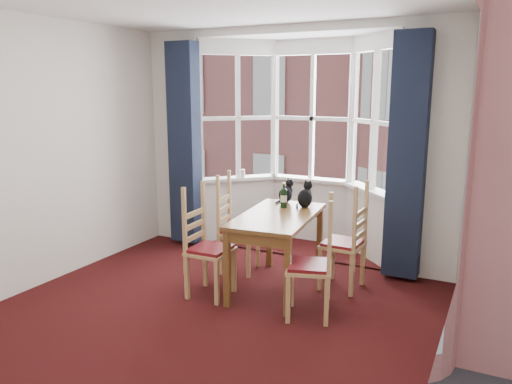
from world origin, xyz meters
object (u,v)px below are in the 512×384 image
Objects in this scene: cat_left at (286,193)px; wine_bottle at (284,197)px; chair_left_far at (231,230)px; chair_right_near at (319,268)px; chair_right_far at (351,246)px; chair_left_near at (203,250)px; cat_right at (305,197)px; candle_tall at (243,174)px; dining_table at (278,225)px.

wine_bottle is at bearing -71.83° from cat_left.
chair_left_far is at bearing -177.17° from wine_bottle.
chair_right_near is at bearing -28.20° from chair_left_far.
chair_right_far is 3.31× the size of cat_left.
chair_left_near is at bearing -125.74° from wine_bottle.
cat_right reaches higher than candle_tall.
cat_right reaches higher than dining_table.
cat_left is at bearing 27.60° from chair_left_far.
cat_right is (0.83, 0.18, 0.44)m from chair_left_far.
wine_bottle is at bearing -45.20° from candle_tall.
cat_left is at bearing 65.42° from chair_left_near.
chair_right_near is at bearing -61.14° from cat_right.
cat_right is at bearing -36.63° from candle_tall.
chair_left_far is 1.39m from chair_right_far.
candle_tall is (-1.85, 1.08, 0.46)m from chair_right_far.
candle_tall is at bearing 143.37° from cat_right.
candle_tall is at bearing 106.10° from chair_left_near.
chair_right_near reaches higher than dining_table.
cat_left is 1.01× the size of wine_bottle.
chair_left_near is at bearing -142.16° from dining_table.
wine_bottle reaches higher than cat_left.
chair_right_far is at bearing 31.33° from chair_left_near.
cat_left reaches higher than dining_table.
chair_left_near is 3.35× the size of wine_bottle.
cat_left is (-0.84, 0.23, 0.44)m from chair_right_far.
cat_left is at bearing 164.58° from chair_right_far.
chair_left_near is 1.00× the size of chair_left_far.
chair_left_near is 1.26m from cat_right.
candle_tall reaches higher than dining_table.
cat_right reaches higher than cat_left.
chair_left_near is 1.21m from cat_left.
cat_left is (0.55, 0.29, 0.44)m from chair_left_far.
cat_left reaches higher than chair_left_far.
dining_table is 0.79m from chair_right_near.
chair_left_far is 3.07× the size of cat_right.
chair_left_near is 1.53m from chair_right_far.
dining_table is 12.04× the size of candle_tall.
chair_right_far is 0.97m from cat_left.
dining_table is 4.96× the size of cat_left.
wine_bottle reaches higher than chair_right_near.
candle_tall is at bearing 140.08° from cat_left.
chair_left_near is 1.23m from chair_right_near.
cat_right reaches higher than chair_right_near.
chair_left_near and chair_left_far have the same top height.
cat_left is (0.47, 1.03, 0.44)m from chair_left_near.
dining_table is 1.50× the size of chair_right_far.
chair_left_far is at bearing -167.95° from cat_right.
wine_bottle is at bearing -178.04° from chair_right_far.
cat_left is 2.43× the size of candle_tall.
chair_right_far is at bearing -15.42° from cat_left.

